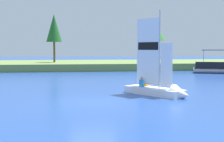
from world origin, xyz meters
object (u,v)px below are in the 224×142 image
(shoreline_tree_centre, at_px, (54,28))
(sailboat, at_px, (162,89))
(shoreline_tree_midright, at_px, (154,30))
(pontoon_boat, at_px, (218,68))

(shoreline_tree_centre, relative_size, sailboat, 1.20)
(shoreline_tree_centre, xyz_separation_m, shoreline_tree_midright, (15.51, 1.85, -0.09))
(sailboat, bearing_deg, shoreline_tree_midright, 131.63)
(shoreline_tree_midright, bearing_deg, shoreline_tree_centre, -173.21)
(shoreline_tree_centre, xyz_separation_m, pontoon_boat, (20.25, -10.32, -5.24))
(shoreline_tree_centre, xyz_separation_m, sailboat, (7.95, -27.42, -5.46))
(shoreline_tree_centre, bearing_deg, shoreline_tree_midright, 6.79)
(sailboat, xyz_separation_m, pontoon_boat, (12.29, 17.10, 0.21))
(shoreline_tree_centre, bearing_deg, pontoon_boat, -27.00)
(sailboat, height_order, pontoon_boat, sailboat)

